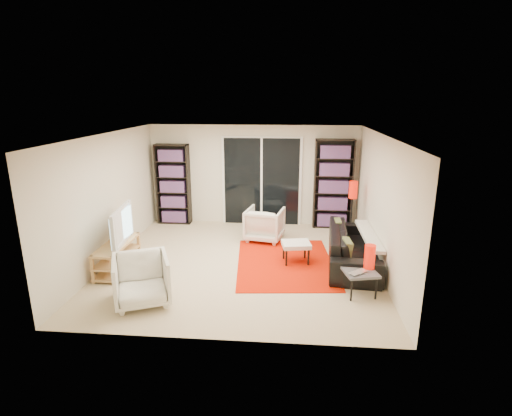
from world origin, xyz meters
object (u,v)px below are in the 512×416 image
object	(u,v)px
armchair_back	(265,224)
side_table	(360,273)
bookshelf_left	(173,184)
sofa	(353,247)
ottoman	(296,245)
armchair_front	(141,280)
tv_stand	(117,256)
floor_lamp	(353,196)
bookshelf_right	(333,184)

from	to	relation	value
armchair_back	side_table	size ratio (longest dim) A/B	1.32
bookshelf_left	armchair_back	bearing A→B (deg)	-24.19
sofa	ottoman	size ratio (longest dim) A/B	3.87
bookshelf_left	armchair_front	xyz separation A→B (m)	(0.63, -3.96, -0.60)
tv_stand	armchair_front	world-z (taller)	armchair_front
armchair_back	armchair_front	bearing A→B (deg)	71.41
sofa	side_table	world-z (taller)	sofa
armchair_front	floor_lamp	xyz separation A→B (m)	(3.54, 2.98, 0.64)
bookshelf_left	side_table	size ratio (longest dim) A/B	3.28
bookshelf_right	armchair_front	size ratio (longest dim) A/B	2.56
side_table	floor_lamp	distance (m)	2.52
bookshelf_left	ottoman	bearing A→B (deg)	-36.79
armchair_back	tv_stand	bearing A→B (deg)	46.16
tv_stand	floor_lamp	distance (m)	4.84
armchair_front	bookshelf_left	bearing A→B (deg)	75.87
bookshelf_right	armchair_front	xyz separation A→B (m)	(-3.22, -3.96, -0.68)
sofa	bookshelf_right	bearing A→B (deg)	10.29
tv_stand	armchair_back	world-z (taller)	armchair_back
armchair_back	side_table	world-z (taller)	armchair_back
sofa	armchair_front	bearing A→B (deg)	122.87
bookshelf_left	armchair_front	distance (m)	4.05
tv_stand	armchair_back	xyz separation A→B (m)	(2.56, 1.79, 0.09)
bookshelf_left	side_table	world-z (taller)	bookshelf_left
ottoman	side_table	world-z (taller)	same
ottoman	floor_lamp	size ratio (longest dim) A/B	0.44
tv_stand	armchair_back	bearing A→B (deg)	34.94
bookshelf_left	tv_stand	bearing A→B (deg)	-95.14
bookshelf_left	floor_lamp	size ratio (longest dim) A/B	1.47
side_table	tv_stand	bearing A→B (deg)	172.10
tv_stand	ottoman	world-z (taller)	tv_stand
armchair_front	ottoman	xyz separation A→B (m)	(2.35, 1.74, -0.03)
sofa	armchair_front	xyz separation A→B (m)	(-3.42, -1.80, 0.04)
floor_lamp	bookshelf_right	bearing A→B (deg)	107.61
armchair_back	ottoman	size ratio (longest dim) A/B	1.35
tv_stand	ottoman	size ratio (longest dim) A/B	2.18
tv_stand	sofa	world-z (taller)	sofa
bookshelf_right	armchair_front	bearing A→B (deg)	-129.15
tv_stand	sofa	size ratio (longest dim) A/B	0.56
tv_stand	floor_lamp	size ratio (longest dim) A/B	0.95
floor_lamp	tv_stand	bearing A→B (deg)	-157.40
bookshelf_right	sofa	size ratio (longest dim) A/B	0.93
tv_stand	floor_lamp	xyz separation A→B (m)	(4.42, 1.84, 0.75)
armchair_front	ottoman	size ratio (longest dim) A/B	1.41
armchair_front	armchair_back	bearing A→B (deg)	37.06
armchair_back	sofa	bearing A→B (deg)	158.28
bookshelf_left	side_table	distance (m)	5.26
bookshelf_right	tv_stand	world-z (taller)	bookshelf_right
armchair_front	tv_stand	bearing A→B (deg)	104.57
bookshelf_right	tv_stand	bearing A→B (deg)	-145.50
bookshelf_right	armchair_back	size ratio (longest dim) A/B	2.68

